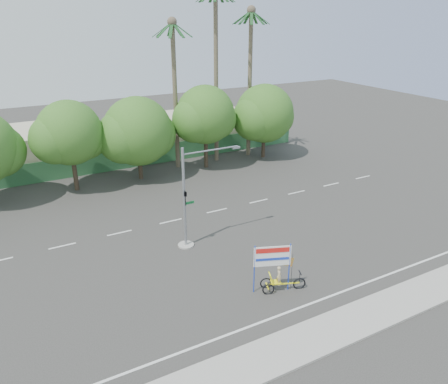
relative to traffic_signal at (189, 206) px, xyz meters
name	(u,v)px	position (x,y,z in m)	size (l,w,h in m)	color
ground	(247,264)	(2.20, -3.98, -2.92)	(120.00, 120.00, 0.00)	#33302D
sidewalk_near	(326,333)	(2.20, -11.48, -2.86)	(50.00, 2.40, 0.12)	gray
fence	(139,157)	(2.20, 17.52, -1.92)	(38.00, 0.08, 2.00)	#336B3D
building_left	(28,150)	(-7.80, 22.02, -0.92)	(12.00, 8.00, 4.00)	beige
building_right	(191,130)	(10.20, 22.02, -1.12)	(14.00, 8.00, 3.60)	beige
tree_left	(69,135)	(-4.85, 14.02, 2.14)	(6.66, 5.60, 8.07)	#473828
tree_center	(137,133)	(1.14, 14.02, 1.55)	(7.62, 6.40, 7.85)	#473828
tree_right	(205,117)	(8.15, 14.02, 2.32)	(6.90, 5.80, 8.36)	#473828
tree_far_right	(264,115)	(15.15, 14.02, 1.73)	(7.38, 6.20, 7.94)	#473828
palm_tall	(216,60)	(10.20, 15.52, 7.55)	(3.73, 3.79, 17.45)	#70604C
palm_mid	(250,68)	(14.20, 15.52, 6.48)	(3.73, 3.79, 15.45)	#70604C
palm_short	(174,79)	(5.70, 15.52, 5.94)	(3.73, 3.79, 14.45)	#70604C
traffic_signal	(189,206)	(0.00, 0.00, 0.00)	(4.72, 1.10, 7.00)	gray
trike_billboard	(277,272)	(2.15, -7.22, -1.69)	(2.92, 1.39, 3.06)	black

